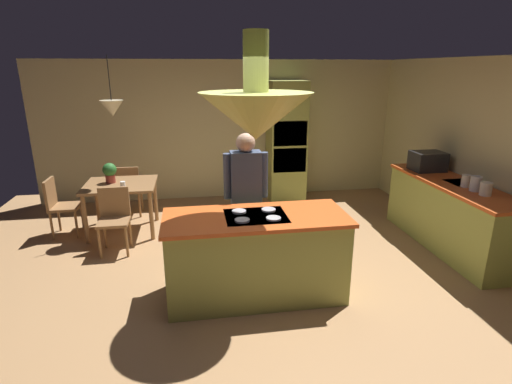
# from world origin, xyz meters

# --- Properties ---
(ground) EXTENTS (8.16, 8.16, 0.00)m
(ground) POSITION_xyz_m (0.00, 0.00, 0.00)
(ground) COLOR #AD7F51
(wall_back) EXTENTS (6.80, 0.10, 2.55)m
(wall_back) POSITION_xyz_m (0.00, 3.45, 1.27)
(wall_back) COLOR beige
(wall_back) RESTS_ON ground
(wall_right) EXTENTS (0.10, 7.20, 2.55)m
(wall_right) POSITION_xyz_m (3.25, 0.40, 1.27)
(wall_right) COLOR beige
(wall_right) RESTS_ON ground
(kitchen_island) EXTENTS (1.93, 0.82, 0.95)m
(kitchen_island) POSITION_xyz_m (0.00, -0.20, 0.47)
(kitchen_island) COLOR #A0A84C
(kitchen_island) RESTS_ON ground
(counter_run_right) EXTENTS (0.73, 2.30, 0.93)m
(counter_run_right) POSITION_xyz_m (2.84, 0.60, 0.48)
(counter_run_right) COLOR #A0A84C
(counter_run_right) RESTS_ON ground
(oven_tower) EXTENTS (0.66, 0.62, 2.19)m
(oven_tower) POSITION_xyz_m (1.10, 3.04, 1.09)
(oven_tower) COLOR #A0A84C
(oven_tower) RESTS_ON ground
(dining_table) EXTENTS (1.02, 0.89, 0.76)m
(dining_table) POSITION_xyz_m (-1.70, 1.90, 0.66)
(dining_table) COLOR olive
(dining_table) RESTS_ON ground
(person_at_island) EXTENTS (0.53, 0.23, 1.69)m
(person_at_island) POSITION_xyz_m (-0.01, 0.48, 0.97)
(person_at_island) COLOR tan
(person_at_island) RESTS_ON ground
(range_hood) EXTENTS (1.10, 1.10, 1.00)m
(range_hood) POSITION_xyz_m (0.00, -0.20, 1.98)
(range_hood) COLOR #A0A84C
(pendant_light_over_table) EXTENTS (0.32, 0.32, 0.82)m
(pendant_light_over_table) POSITION_xyz_m (-1.70, 1.90, 1.86)
(pendant_light_over_table) COLOR beige
(chair_facing_island) EXTENTS (0.40, 0.40, 0.87)m
(chair_facing_island) POSITION_xyz_m (-1.70, 1.23, 0.50)
(chair_facing_island) COLOR olive
(chair_facing_island) RESTS_ON ground
(chair_by_back_wall) EXTENTS (0.40, 0.40, 0.87)m
(chair_by_back_wall) POSITION_xyz_m (-1.70, 2.57, 0.50)
(chair_by_back_wall) COLOR olive
(chair_by_back_wall) RESTS_ON ground
(chair_at_corner) EXTENTS (0.40, 0.40, 0.87)m
(chair_at_corner) POSITION_xyz_m (-2.59, 1.90, 0.50)
(chair_at_corner) COLOR olive
(chair_at_corner) RESTS_ON ground
(potted_plant_on_table) EXTENTS (0.20, 0.20, 0.30)m
(potted_plant_on_table) POSITION_xyz_m (-1.84, 1.97, 0.93)
(potted_plant_on_table) COLOR #99382D
(potted_plant_on_table) RESTS_ON dining_table
(cup_on_table) EXTENTS (0.07, 0.07, 0.09)m
(cup_on_table) POSITION_xyz_m (-1.62, 1.68, 0.81)
(cup_on_table) COLOR white
(cup_on_table) RESTS_ON dining_table
(canister_flour) EXTENTS (0.14, 0.14, 0.16)m
(canister_flour) POSITION_xyz_m (2.84, 0.04, 1.01)
(canister_flour) COLOR silver
(canister_flour) RESTS_ON counter_run_right
(canister_sugar) EXTENTS (0.13, 0.13, 0.19)m
(canister_sugar) POSITION_xyz_m (2.84, 0.22, 1.03)
(canister_sugar) COLOR silver
(canister_sugar) RESTS_ON counter_run_right
(canister_tea) EXTENTS (0.11, 0.11, 0.16)m
(canister_tea) POSITION_xyz_m (2.84, 0.40, 1.01)
(canister_tea) COLOR silver
(canister_tea) RESTS_ON counter_run_right
(microwave_on_counter) EXTENTS (0.46, 0.36, 0.28)m
(microwave_on_counter) POSITION_xyz_m (2.84, 1.28, 1.07)
(microwave_on_counter) COLOR #232326
(microwave_on_counter) RESTS_ON counter_run_right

